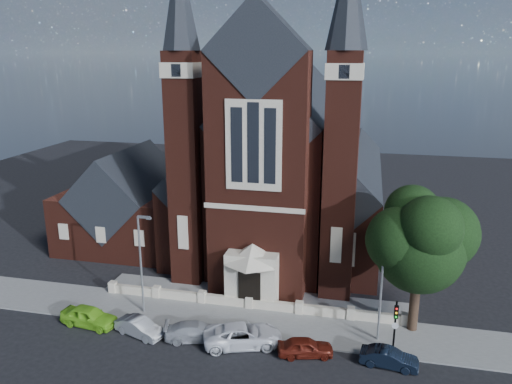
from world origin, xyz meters
TOP-DOWN VIEW (x-y plane):
  - ground at (0.00, 15.00)m, footprint 120.00×120.00m
  - pavement_strip at (0.00, 4.50)m, footprint 60.00×5.00m
  - forecourt_paving at (0.00, 8.50)m, footprint 26.00×3.00m
  - forecourt_wall at (0.00, 6.50)m, footprint 24.00×0.40m
  - church at (-0.00, 22.94)m, footprint 20.01×34.90m
  - parish_hall at (-16.00, 18.00)m, footprint 12.00×12.20m
  - street_tree at (12.60, 5.71)m, footprint 6.40×6.60m
  - street_lamp_left at (-7.91, 4.00)m, footprint 1.16×0.22m
  - street_lamp_right at (10.09, 4.00)m, footprint 1.16×0.22m
  - traffic_signal at (11.00, 2.43)m, footprint 0.28×0.42m
  - car_lime_van at (-11.15, 1.32)m, footprint 4.58×2.26m
  - car_silver_a at (-6.86, 0.90)m, footprint 4.10×2.50m
  - car_silver_b at (-2.69, 1.27)m, footprint 4.79×2.97m
  - car_white_suv at (0.76, 1.35)m, footprint 6.05×4.20m
  - car_dark_red at (5.20, 1.05)m, footprint 4.03×2.39m
  - car_navy at (10.69, 1.05)m, footprint 3.87×1.71m

SIDE VIEW (x-z plane):
  - ground at x=0.00m, z-range 0.00..0.00m
  - pavement_strip at x=0.00m, z-range -0.06..0.06m
  - forecourt_paving at x=0.00m, z-range -0.07..0.07m
  - forecourt_wall at x=0.00m, z-range -0.45..0.45m
  - car_navy at x=10.69m, z-range 0.00..1.23m
  - car_silver_a at x=-6.86m, z-range 0.00..1.27m
  - car_dark_red at x=5.20m, z-range 0.00..1.29m
  - car_silver_b at x=-2.69m, z-range 0.00..1.30m
  - car_lime_van at x=-11.15m, z-range 0.00..1.50m
  - car_white_suv at x=0.76m, z-range 0.00..1.53m
  - traffic_signal at x=11.00m, z-range 0.58..4.58m
  - parish_hall at x=-16.00m, z-range -1.11..9.13m
  - street_lamp_left at x=-7.91m, z-range 0.55..8.64m
  - street_lamp_right at x=10.09m, z-range 0.55..8.64m
  - street_tree at x=12.60m, z-range 1.61..12.31m
  - church at x=0.00m, z-range -6.41..22.79m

